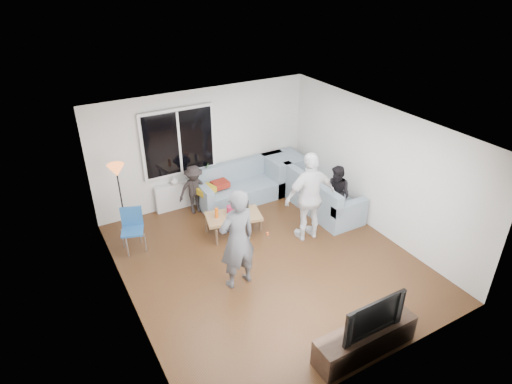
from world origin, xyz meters
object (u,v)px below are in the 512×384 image
player_right (310,197)px  spectator_back (194,189)px  sofa_back_section (246,182)px  spectator_right (337,194)px  television (369,313)px  side_chair (133,231)px  sofa_right_section (322,192)px  coffee_table (234,223)px  floor_lamp (122,201)px  player_left (237,240)px  tv_console (365,340)px

player_right → spectator_back: player_right is taller
player_right → sofa_back_section: bearing=-75.0°
spectator_right → television: spectator_right is taller
side_chair → spectator_back: 1.75m
sofa_right_section → player_right: bearing=129.2°
sofa_back_section → spectator_back: spectator_back is taller
coffee_table → spectator_back: 1.24m
sofa_back_section → player_right: 2.08m
floor_lamp → player_left: bearing=-62.2°
player_right → television: size_ratio=1.81×
floor_lamp → player_left: player_left is taller
coffee_table → side_chair: size_ratio=1.28×
player_left → player_right: bearing=-168.0°
sofa_right_section → player_left: bearing=115.2°
tv_console → television: size_ratio=1.57×
side_chair → tv_console: bearing=-42.7°
television → player_left: bearing=111.8°
player_left → spectator_right: (2.78, 0.83, -0.30)m
spectator_back → tv_console: size_ratio=0.70×
tv_console → television: 0.51m
player_right → tv_console: size_ratio=1.15×
sofa_back_section → side_chair: (-2.83, -0.72, 0.01)m
sofa_back_section → tv_console: 4.82m
sofa_right_section → player_left: (-2.78, -1.31, 0.49)m
sofa_back_section → spectator_back: (-1.25, 0.03, 0.13)m
player_left → tv_console: (0.88, -2.21, -0.69)m
spectator_back → side_chair: bearing=-152.7°
player_left → spectator_back: 2.63m
sofa_right_section → coffee_table: sofa_right_section is taller
coffee_table → player_left: 1.75m
floor_lamp → player_right: 3.69m
player_left → tv_console: size_ratio=1.14×
side_chair → sofa_back_section: bearing=33.4°
spectator_back → television: spectator_back is taller
spectator_right → spectator_back: (-2.49, 1.76, -0.06)m
sofa_right_section → player_left: player_left is taller
spectator_right → side_chair: bearing=-116.6°
floor_lamp → player_right: size_ratio=0.85×
spectator_right → tv_console: size_ratio=0.77×
side_chair → tv_console: side_chair is taller
floor_lamp → spectator_right: 4.38m
side_chair → player_left: bearing=-35.9°
spectator_back → player_left: bearing=-94.4°
floor_lamp → television: floor_lamp is taller
spectator_right → floor_lamp: bearing=-124.3°
sofa_right_section → tv_console: sofa_right_section is taller
sofa_right_section → television: 4.01m
player_right → sofa_right_section: bearing=-135.6°
tv_console → spectator_back: bearing=97.1°
sofa_right_section → television: bearing=151.7°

